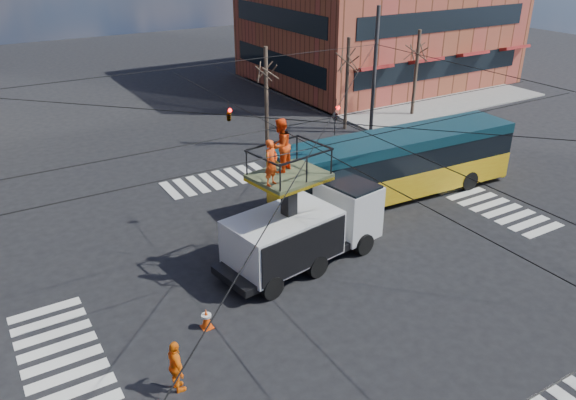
% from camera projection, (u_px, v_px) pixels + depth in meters
% --- Properties ---
extents(ground, '(120.00, 120.00, 0.00)m').
position_uv_depth(ground, '(324.00, 266.00, 22.20)').
color(ground, black).
rests_on(ground, ground).
extents(sidewalk_ne, '(18.00, 18.00, 0.12)m').
position_uv_depth(sidewalk_ne, '(387.00, 86.00, 48.22)').
color(sidewalk_ne, slate).
rests_on(sidewalk_ne, ground).
extents(crosswalks, '(22.40, 22.40, 0.02)m').
position_uv_depth(crosswalks, '(324.00, 265.00, 22.20)').
color(crosswalks, silver).
rests_on(crosswalks, ground).
extents(overhead_network, '(24.24, 24.24, 8.00)m').
position_uv_depth(overhead_network, '(319.00, 162.00, 20.64)').
color(overhead_network, '#2D2D30').
rests_on(overhead_network, ground).
extents(tree_a, '(2.00, 2.00, 6.00)m').
position_uv_depth(tree_a, '(266.00, 70.00, 32.98)').
color(tree_a, '#382B21').
rests_on(tree_a, ground).
extents(tree_b, '(2.00, 2.00, 6.00)m').
position_uv_depth(tree_b, '(348.00, 59.00, 35.79)').
color(tree_b, '#382B21').
rests_on(tree_b, ground).
extents(tree_c, '(2.00, 2.00, 6.00)m').
position_uv_depth(tree_c, '(418.00, 50.00, 38.59)').
color(tree_c, '#382B21').
rests_on(tree_c, ground).
extents(utility_truck, '(7.27, 3.51, 5.97)m').
position_uv_depth(utility_truck, '(304.00, 216.00, 21.73)').
color(utility_truck, black).
rests_on(utility_truck, ground).
extents(city_bus, '(13.00, 3.29, 3.20)m').
position_uv_depth(city_bus, '(396.00, 164.00, 27.36)').
color(city_bus, gold).
rests_on(city_bus, ground).
extents(traffic_cone, '(0.36, 0.36, 0.76)m').
position_uv_depth(traffic_cone, '(206.00, 318.00, 18.56)').
color(traffic_cone, '#FF4A0A').
rests_on(traffic_cone, ground).
extents(worker_ground, '(0.42, 0.99, 1.68)m').
position_uv_depth(worker_ground, '(176.00, 367.00, 15.82)').
color(worker_ground, orange).
rests_on(worker_ground, ground).
extents(flagger, '(0.99, 1.22, 1.64)m').
position_uv_depth(flagger, '(354.00, 215.00, 24.35)').
color(flagger, '#FE3D10').
rests_on(flagger, ground).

